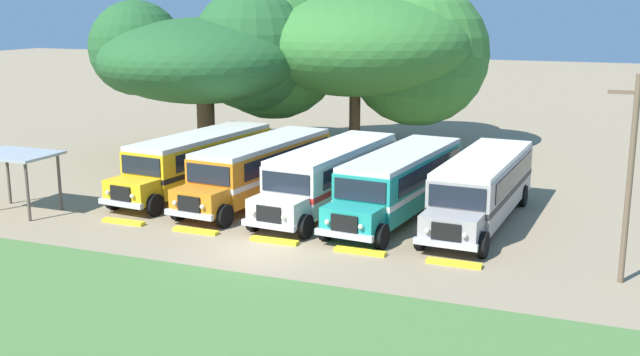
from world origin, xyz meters
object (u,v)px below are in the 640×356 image
parked_bus_slot_0 (199,159)px  waiting_shelter (15,159)px  parked_bus_slot_2 (332,174)px  broad_shade_tree (356,45)px  secondary_tree (213,55)px  parked_bus_slot_3 (400,180)px  parked_bus_slot_1 (261,167)px  parked_bus_slot_4 (482,185)px  utility_pole (630,174)px

parked_bus_slot_0 → waiting_shelter: (-5.37, -6.72, 0.87)m
parked_bus_slot_2 → broad_shade_tree: (-3.96, 14.40, 5.10)m
parked_bus_slot_2 → secondary_tree: 15.66m
parked_bus_slot_3 → secondary_tree: 18.29m
waiting_shelter → parked_bus_slot_0: bearing=51.4°
parked_bus_slot_1 → secondary_tree: (-7.85, 9.34, 4.59)m
parked_bus_slot_4 → waiting_shelter: size_ratio=3.03×
broad_shade_tree → secondary_tree: bearing=-147.3°
broad_shade_tree → utility_pole: broad_shade_tree is taller
parked_bus_slot_2 → waiting_shelter: (-12.77, -6.12, 0.87)m
parked_bus_slot_2 → broad_shade_tree: size_ratio=0.63×
secondary_tree → waiting_shelter: size_ratio=3.80×
parked_bus_slot_0 → broad_shade_tree: broad_shade_tree is taller
parked_bus_slot_2 → parked_bus_slot_4: same height
parked_bus_slot_1 → parked_bus_slot_4: 10.56m
broad_shade_tree → parked_bus_slot_0: bearing=-104.0°
secondary_tree → waiting_shelter: bearing=-94.4°
parked_bus_slot_1 → parked_bus_slot_3: 7.01m
parked_bus_slot_2 → utility_pole: utility_pole is taller
broad_shade_tree → waiting_shelter: size_ratio=4.85×
parked_bus_slot_0 → waiting_shelter: bearing=-33.0°
parked_bus_slot_3 → broad_shade_tree: bearing=-148.3°
parked_bus_slot_2 → parked_bus_slot_0: bearing=-90.2°
utility_pole → waiting_shelter: 25.42m
parked_bus_slot_2 → waiting_shelter: bearing=-59.9°
secondary_tree → parked_bus_slot_3: bearing=-33.0°
parked_bus_slot_1 → parked_bus_slot_2: (3.71, -0.18, 0.00)m
parked_bus_slot_3 → parked_bus_slot_1: bearing=-87.2°
parked_bus_slot_0 → parked_bus_slot_2: bearing=90.9°
parked_bus_slot_2 → broad_shade_tree: bearing=-160.1°
parked_bus_slot_0 → parked_bus_slot_1: 3.72m
parked_bus_slot_3 → broad_shade_tree: (-7.25, 14.51, 5.10)m
secondary_tree → waiting_shelter: secondary_tree is taller
parked_bus_slot_0 → parked_bus_slot_2: 7.43m
parked_bus_slot_3 → parked_bus_slot_4: same height
parked_bus_slot_3 → parked_bus_slot_4: bearing=101.0°
parked_bus_slot_1 → waiting_shelter: (-9.07, -6.30, 0.87)m
parked_bus_slot_1 → parked_bus_slot_0: bearing=-91.5°
parked_bus_slot_2 → waiting_shelter: 14.19m
parked_bus_slot_2 → parked_bus_slot_3: bearing=92.6°
utility_pole → broad_shade_tree: bearing=129.8°
secondary_tree → waiting_shelter: (-1.21, -15.64, -3.72)m
parked_bus_slot_2 → broad_shade_tree: broad_shade_tree is taller
parked_bus_slot_2 → parked_bus_slot_4: bearing=96.6°
broad_shade_tree → waiting_shelter: 22.73m
parked_bus_slot_1 → parked_bus_slot_4: size_ratio=1.01×
secondary_tree → parked_bus_slot_0: bearing=-65.0°
secondary_tree → parked_bus_slot_2: bearing=-39.5°
secondary_tree → utility_pole: 28.56m
broad_shade_tree → waiting_shelter: (-8.81, -20.52, -4.22)m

